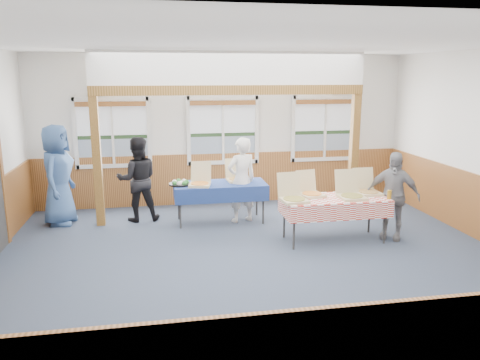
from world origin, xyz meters
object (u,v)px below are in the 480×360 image
object	(u,v)px
table_left	(220,186)
woman_black	(138,179)
man_blue	(58,175)
person_grey	(393,196)
woman_white	(242,180)
table_right	(335,201)

from	to	relation	value
table_left	woman_black	world-z (taller)	woman_black
man_blue	person_grey	bearing A→B (deg)	-98.28
woman_white	woman_black	distance (m)	1.99
woman_black	woman_white	bearing A→B (deg)	162.53
woman_black	man_blue	world-z (taller)	man_blue
person_grey	table_left	bearing A→B (deg)	-171.78
table_right	person_grey	distance (m)	1.02
table_right	woman_black	distance (m)	3.74
table_left	person_grey	bearing A→B (deg)	-37.06
woman_black	person_grey	bearing A→B (deg)	152.08
man_blue	table_right	bearing A→B (deg)	-101.23
woman_black	man_blue	bearing A→B (deg)	-6.87
table_left	woman_black	size ratio (longest dim) A/B	1.13
table_left	woman_white	bearing A→B (deg)	-17.43
table_right	person_grey	xyz separation A→B (m)	(1.02, -0.05, 0.06)
table_right	woman_white	xyz separation A→B (m)	(-1.35, 1.33, 0.12)
woman_black	table_left	bearing A→B (deg)	161.37
table_right	man_blue	size ratio (longest dim) A/B	1.01
woman_black	person_grey	world-z (taller)	woman_black
table_left	man_blue	xyz separation A→B (m)	(-3.00, 0.41, 0.25)
woman_white	man_blue	bearing A→B (deg)	-25.64
table_right	woman_white	bearing A→B (deg)	151.88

